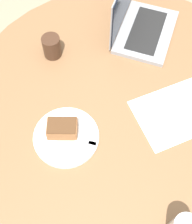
# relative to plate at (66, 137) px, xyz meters

# --- Properties ---
(ground_plane) EXTENTS (12.00, 12.00, 0.00)m
(ground_plane) POSITION_rel_plate_xyz_m (-0.24, 0.07, -0.74)
(ground_plane) COLOR gray
(dining_table) EXTENTS (1.17, 1.17, 0.73)m
(dining_table) POSITION_rel_plate_xyz_m (-0.24, 0.07, -0.12)
(dining_table) COLOR brown
(dining_table) RESTS_ON ground_plane
(paper_document) EXTENTS (0.43, 0.37, 0.00)m
(paper_document) POSITION_rel_plate_xyz_m (-0.35, 0.27, -0.00)
(paper_document) COLOR white
(paper_document) RESTS_ON dining_table
(plate) EXTENTS (0.22, 0.22, 0.01)m
(plate) POSITION_rel_plate_xyz_m (0.00, 0.00, 0.00)
(plate) COLOR white
(plate) RESTS_ON dining_table
(cake_slice) EXTENTS (0.11, 0.12, 0.05)m
(cake_slice) POSITION_rel_plate_xyz_m (-0.01, -0.02, 0.03)
(cake_slice) COLOR brown
(cake_slice) RESTS_ON plate
(fork) EXTENTS (0.08, 0.17, 0.00)m
(fork) POSITION_rel_plate_xyz_m (-0.01, 0.04, 0.01)
(fork) COLOR silver
(fork) RESTS_ON plate
(coffee_glass) EXTENTS (0.07, 0.07, 0.09)m
(coffee_glass) POSITION_rel_plate_xyz_m (-0.24, -0.27, 0.04)
(coffee_glass) COLOR #3D2619
(coffee_glass) RESTS_ON dining_table
(laptop) EXTENTS (0.35, 0.30, 0.23)m
(laptop) POSITION_rel_plate_xyz_m (-0.54, -0.07, 0.04)
(laptop) COLOR gray
(laptop) RESTS_ON dining_table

